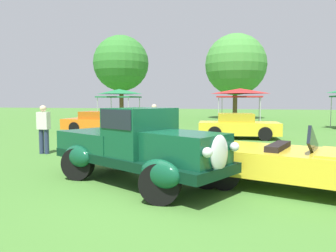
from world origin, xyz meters
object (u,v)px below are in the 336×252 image
object	(u,v)px
show_car_yellow	(238,126)
spectator_between_cars	(154,122)
show_car_orange	(102,122)
spectator_near_truck	(44,128)
neighbor_convertible	(305,163)
canopy_tent_center_field	(240,92)
feature_pickup_truck	(138,145)
canopy_tent_left_field	(119,93)

from	to	relation	value
show_car_yellow	spectator_between_cars	bearing A→B (deg)	-144.27
show_car_orange	spectator_between_cars	bearing A→B (deg)	-39.40
spectator_near_truck	spectator_between_cars	distance (m)	4.70
neighbor_convertible	canopy_tent_center_field	distance (m)	17.24
feature_pickup_truck	spectator_between_cars	world-z (taller)	feature_pickup_truck
show_car_yellow	spectator_near_truck	size ratio (longest dim) A/B	2.34
neighbor_convertible	canopy_tent_center_field	xyz separation A→B (m)	(-1.80, 17.05, 1.84)
spectator_near_truck	canopy_tent_left_field	size ratio (longest dim) A/B	0.62
neighbor_convertible	show_car_orange	world-z (taller)	neighbor_convertible
neighbor_convertible	show_car_orange	size ratio (longest dim) A/B	1.04
show_car_orange	spectator_near_truck	distance (m)	7.18
show_car_orange	canopy_tent_center_field	size ratio (longest dim) A/B	1.45
neighbor_convertible	canopy_tent_left_field	bearing A→B (deg)	123.91
feature_pickup_truck	spectator_near_truck	world-z (taller)	feature_pickup_truck
show_car_orange	spectator_near_truck	xyz separation A→B (m)	(1.20, -7.07, 0.31)
canopy_tent_center_field	spectator_between_cars	bearing A→B (deg)	-107.45
show_car_orange	canopy_tent_left_field	world-z (taller)	canopy_tent_left_field
show_car_yellow	spectator_between_cars	world-z (taller)	spectator_between_cars
show_car_yellow	spectator_near_truck	bearing A→B (deg)	-135.83
feature_pickup_truck	show_car_orange	bearing A→B (deg)	119.66
neighbor_convertible	spectator_near_truck	xyz separation A→B (m)	(-8.04, 2.71, 0.33)
canopy_tent_center_field	neighbor_convertible	bearing A→B (deg)	-83.99
feature_pickup_truck	neighbor_convertible	world-z (taller)	feature_pickup_truck
feature_pickup_truck	spectator_near_truck	size ratio (longest dim) A/B	2.73
spectator_near_truck	neighbor_convertible	bearing A→B (deg)	-18.62
spectator_between_cars	feature_pickup_truck	bearing A→B (deg)	-76.38
feature_pickup_truck	canopy_tent_left_field	world-z (taller)	canopy_tent_left_field
feature_pickup_truck	neighbor_convertible	size ratio (longest dim) A/B	0.98
canopy_tent_left_field	canopy_tent_center_field	xyz separation A→B (m)	(9.10, 0.84, 0.00)
show_car_yellow	spectator_between_cars	xyz separation A→B (m)	(-3.50, -2.52, 0.32)
canopy_tent_left_field	canopy_tent_center_field	distance (m)	9.14
show_car_yellow	canopy_tent_center_field	xyz separation A→B (m)	(-0.16, 8.12, 1.82)
show_car_orange	spectator_between_cars	world-z (taller)	spectator_between_cars
feature_pickup_truck	show_car_yellow	size ratio (longest dim) A/B	1.16
feature_pickup_truck	spectator_near_truck	bearing A→B (deg)	146.61
spectator_between_cars	canopy_tent_center_field	distance (m)	11.25
feature_pickup_truck	show_car_orange	distance (m)	11.56
neighbor_convertible	show_car_orange	bearing A→B (deg)	133.39
spectator_near_truck	canopy_tent_center_field	size ratio (longest dim) A/B	0.54
show_car_yellow	spectator_between_cars	size ratio (longest dim) A/B	2.34
feature_pickup_truck	show_car_yellow	xyz separation A→B (m)	(1.88, 9.19, -0.27)
feature_pickup_truck	canopy_tent_center_field	bearing A→B (deg)	84.30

